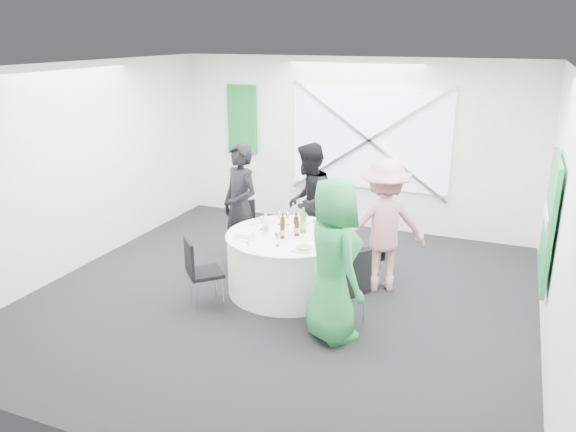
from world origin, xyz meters
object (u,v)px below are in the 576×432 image
at_px(banquet_table, 288,262).
at_px(chair_back, 324,225).
at_px(green_water_bottle, 303,223).
at_px(chair_front_left, 199,268).
at_px(person_man_back, 308,202).
at_px(person_woman_pink, 383,226).
at_px(chair_back_left, 247,228).
at_px(person_woman_green, 333,260).
at_px(chair_front_right, 348,283).
at_px(clear_water_bottle, 265,226).
at_px(person_man_back_left, 240,207).
at_px(chair_back_right, 371,248).

bearing_deg(banquet_table, chair_back, 86.73).
bearing_deg(green_water_bottle, chair_front_left, -135.92).
relative_size(banquet_table, chair_back, 1.81).
relative_size(person_man_back, person_woman_pink, 1.00).
height_order(chair_back_left, person_woman_green, person_woman_green).
distance_m(chair_front_right, person_man_back, 2.14).
relative_size(person_woman_pink, clear_water_bottle, 6.35).
height_order(person_man_back, person_woman_green, person_woman_green).
xyz_separation_m(green_water_bottle, clear_water_bottle, (-0.41, -0.24, -0.03)).
xyz_separation_m(chair_back_left, person_man_back_left, (-0.00, -0.17, 0.36)).
bearing_deg(person_woman_green, person_man_back, -17.82).
bearing_deg(clear_water_bottle, chair_front_left, -128.50).
height_order(chair_front_right, green_water_bottle, green_water_bottle).
distance_m(person_woman_green, clear_water_bottle, 1.37).
bearing_deg(chair_back_right, banquet_table, -90.00).
xyz_separation_m(banquet_table, green_water_bottle, (0.15, 0.13, 0.51)).
bearing_deg(person_woman_green, clear_water_bottle, 10.90).
bearing_deg(banquet_table, clear_water_bottle, -157.61).
height_order(chair_back_left, clear_water_bottle, clear_water_bottle).
distance_m(person_man_back_left, person_woman_pink, 1.99).
bearing_deg(person_man_back_left, green_water_bottle, 9.68).
xyz_separation_m(person_man_back, green_water_bottle, (0.29, -0.97, 0.04)).
relative_size(banquet_table, chair_front_right, 1.62).
bearing_deg(chair_back_right, person_man_back_left, -118.59).
xyz_separation_m(chair_back_right, chair_front_left, (-1.75, -1.37, -0.01)).
relative_size(chair_back, clear_water_bottle, 3.21).
xyz_separation_m(banquet_table, chair_back_right, (0.93, 0.57, 0.13)).
relative_size(banquet_table, green_water_bottle, 4.81).
height_order(banquet_table, person_man_back, person_man_back).
xyz_separation_m(chair_back_right, person_woman_pink, (0.15, -0.06, 0.35)).
bearing_deg(banquet_table, person_woman_green, -45.17).
bearing_deg(chair_front_right, chair_front_left, -51.20).
bearing_deg(chair_back, person_woman_pink, -30.73).
relative_size(chair_back_left, person_man_back_left, 0.50).
height_order(person_man_back_left, person_man_back, person_man_back_left).
distance_m(chair_back, green_water_bottle, 1.13).
bearing_deg(clear_water_bottle, person_woman_green, -34.27).
relative_size(person_woman_pink, person_woman_green, 0.96).
relative_size(chair_back_left, chair_front_left, 1.03).
bearing_deg(banquet_table, person_man_back_left, 152.05).
distance_m(chair_back, person_man_back, 0.42).
height_order(banquet_table, chair_back, chair_back).
bearing_deg(chair_front_left, chair_back, -68.55).
height_order(chair_back, clear_water_bottle, clear_water_bottle).
bearing_deg(person_man_back, chair_front_right, 24.95).
height_order(chair_front_right, person_woman_pink, person_woman_pink).
bearing_deg(person_man_back_left, chair_front_right, -3.94).
xyz_separation_m(chair_back, chair_front_right, (0.92, -1.89, 0.06)).
bearing_deg(chair_back, chair_back_right, -32.68).
distance_m(person_man_back_left, person_man_back, 0.99).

